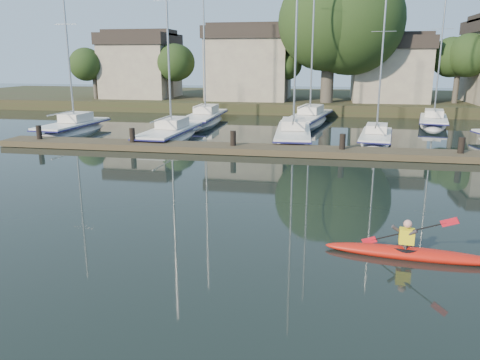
% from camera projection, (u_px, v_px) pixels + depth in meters
% --- Properties ---
extents(ground, '(160.00, 160.00, 0.00)m').
position_uv_depth(ground, '(240.00, 255.00, 12.52)').
color(ground, black).
rests_on(ground, ground).
extents(kayak, '(4.54, 1.15, 1.44)m').
position_uv_depth(kayak, '(410.00, 251.00, 12.35)').
color(kayak, '#B3230D').
rests_on(kayak, ground).
extents(dock, '(34.00, 2.00, 1.80)m').
position_uv_depth(dock, '(286.00, 150.00, 25.80)').
color(dock, '#4C3F2B').
rests_on(dock, ground).
extents(sailboat_0, '(2.74, 8.28, 12.95)m').
position_uv_depth(sailboat_0, '(74.00, 135.00, 33.76)').
color(sailboat_0, white).
rests_on(sailboat_0, ground).
extents(sailboat_1, '(2.58, 9.21, 14.93)m').
position_uv_depth(sailboat_1, '(170.00, 142.00, 30.87)').
color(sailboat_1, white).
rests_on(sailboat_1, ground).
extents(sailboat_2, '(2.77, 9.68, 15.83)m').
position_uv_depth(sailboat_2, '(293.00, 143.00, 30.41)').
color(sailboat_2, white).
rests_on(sailboat_2, ground).
extents(sailboat_3, '(2.84, 7.41, 11.64)m').
position_uv_depth(sailboat_3, '(375.00, 145.00, 29.56)').
color(sailboat_3, white).
rests_on(sailboat_3, ground).
extents(sailboat_5, '(2.47, 10.05, 16.59)m').
position_uv_depth(sailboat_5, '(205.00, 124.00, 38.97)').
color(sailboat_5, white).
rests_on(sailboat_5, ground).
extents(sailboat_6, '(4.30, 11.43, 17.80)m').
position_uv_depth(sailboat_6, '(309.00, 125.00, 38.61)').
color(sailboat_6, white).
rests_on(sailboat_6, ground).
extents(sailboat_7, '(3.51, 8.12, 12.69)m').
position_uv_depth(sailboat_7, '(433.00, 127.00, 37.12)').
color(sailboat_7, white).
rests_on(sailboat_7, ground).
extents(shore, '(90.00, 25.25, 12.75)m').
position_uv_depth(shore, '(324.00, 77.00, 49.77)').
color(shore, '#2A341A').
rests_on(shore, ground).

